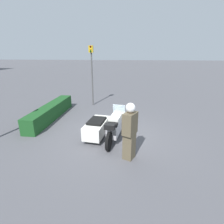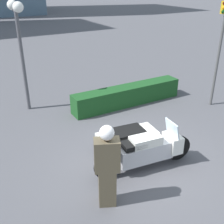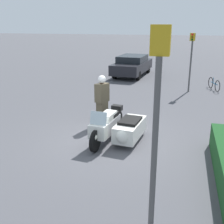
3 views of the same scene
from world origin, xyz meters
name	(u,v)px [view 1 (image 1 of 3)]	position (x,y,z in m)	size (l,w,h in m)	color
ground_plane	(110,136)	(0.00, 0.00, 0.00)	(160.00, 160.00, 0.00)	#4C4C51
police_motorcycle	(105,125)	(0.02, 0.20, 0.46)	(2.64, 1.53, 1.16)	black
officer_rider	(130,130)	(-1.44, -0.80, 0.98)	(0.58, 0.49, 1.85)	brown
hedge_bush_curbside	(51,112)	(1.73, 3.32, 0.35)	(4.34, 0.64, 0.71)	#19471E
traffic_light_near	(92,68)	(4.39, 1.73, 2.38)	(0.23, 0.26, 3.65)	#4C4C4C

